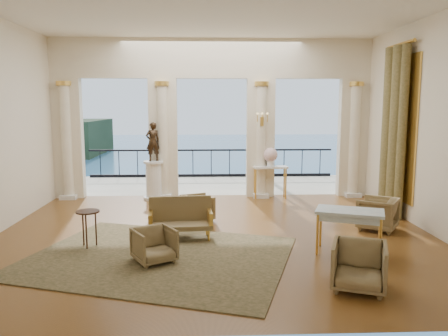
{
  "coord_description": "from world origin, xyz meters",
  "views": [
    {
      "loc": [
        -0.13,
        -8.73,
        2.66
      ],
      "look_at": [
        0.22,
        0.6,
        1.31
      ],
      "focal_mm": 35.0,
      "sensor_mm": 36.0,
      "label": 1
    }
  ],
  "objects_px": {
    "armchair_c": "(377,212)",
    "pedestal": "(154,181)",
    "armchair_a": "(154,244)",
    "armchair_d": "(198,207)",
    "settee": "(181,218)",
    "statue": "(153,142)",
    "side_table": "(88,216)",
    "game_table": "(350,215)",
    "armchair_b": "(359,264)",
    "console_table": "(270,172)"
  },
  "relations": [
    {
      "from": "armchair_c",
      "to": "pedestal",
      "type": "height_order",
      "value": "pedestal"
    },
    {
      "from": "armchair_a",
      "to": "armchair_c",
      "type": "distance_m",
      "value": 4.88
    },
    {
      "from": "armchair_a",
      "to": "armchair_d",
      "type": "xyz_separation_m",
      "value": [
        0.68,
        2.69,
        0.0
      ]
    },
    {
      "from": "armchair_c",
      "to": "pedestal",
      "type": "relative_size",
      "value": 0.7
    },
    {
      "from": "settee",
      "to": "statue",
      "type": "height_order",
      "value": "statue"
    },
    {
      "from": "side_table",
      "to": "armchair_d",
      "type": "bearing_deg",
      "value": 42.87
    },
    {
      "from": "armchair_c",
      "to": "game_table",
      "type": "relative_size",
      "value": 0.59
    },
    {
      "from": "settee",
      "to": "armchair_c",
      "type": "bearing_deg",
      "value": 1.22
    },
    {
      "from": "armchair_a",
      "to": "armchair_b",
      "type": "relative_size",
      "value": 0.85
    },
    {
      "from": "armchair_c",
      "to": "console_table",
      "type": "xyz_separation_m",
      "value": [
        -1.84,
        3.31,
        0.38
      ]
    },
    {
      "from": "armchair_c",
      "to": "armchair_b",
      "type": "bearing_deg",
      "value": 8.62
    },
    {
      "from": "armchair_a",
      "to": "statue",
      "type": "xyz_separation_m",
      "value": [
        -0.62,
        5.05,
        1.31
      ]
    },
    {
      "from": "side_table",
      "to": "armchair_b",
      "type": "bearing_deg",
      "value": -24.91
    },
    {
      "from": "settee",
      "to": "side_table",
      "type": "height_order",
      "value": "settee"
    },
    {
      "from": "statue",
      "to": "console_table",
      "type": "bearing_deg",
      "value": 156.84
    },
    {
      "from": "armchair_c",
      "to": "side_table",
      "type": "height_order",
      "value": "armchair_c"
    },
    {
      "from": "statue",
      "to": "pedestal",
      "type": "bearing_deg",
      "value": -87.46
    },
    {
      "from": "settee",
      "to": "side_table",
      "type": "xyz_separation_m",
      "value": [
        -1.69,
        -0.51,
        0.19
      ]
    },
    {
      "from": "settee",
      "to": "pedestal",
      "type": "relative_size",
      "value": 1.18
    },
    {
      "from": "armchair_b",
      "to": "console_table",
      "type": "relative_size",
      "value": 0.78
    },
    {
      "from": "armchair_c",
      "to": "statue",
      "type": "distance_m",
      "value": 6.23
    },
    {
      "from": "console_table",
      "to": "armchair_c",
      "type": "bearing_deg",
      "value": -63.45
    },
    {
      "from": "armchair_b",
      "to": "pedestal",
      "type": "xyz_separation_m",
      "value": [
        -3.71,
        6.27,
        0.14
      ]
    },
    {
      "from": "armchair_b",
      "to": "statue",
      "type": "height_order",
      "value": "statue"
    },
    {
      "from": "settee",
      "to": "pedestal",
      "type": "distance_m",
      "value": 3.84
    },
    {
      "from": "armchair_a",
      "to": "game_table",
      "type": "distance_m",
      "value": 3.49
    },
    {
      "from": "settee",
      "to": "game_table",
      "type": "xyz_separation_m",
      "value": [
        3.09,
        -1.01,
        0.31
      ]
    },
    {
      "from": "settee",
      "to": "game_table",
      "type": "height_order",
      "value": "settee"
    },
    {
      "from": "armchair_a",
      "to": "settee",
      "type": "xyz_separation_m",
      "value": [
        0.37,
        1.34,
        0.08
      ]
    },
    {
      "from": "armchair_c",
      "to": "side_table",
      "type": "xyz_separation_m",
      "value": [
        -5.87,
        -0.96,
        0.22
      ]
    },
    {
      "from": "armchair_a",
      "to": "game_table",
      "type": "height_order",
      "value": "game_table"
    },
    {
      "from": "armchair_a",
      "to": "pedestal",
      "type": "bearing_deg",
      "value": 66.78
    },
    {
      "from": "armchair_c",
      "to": "game_table",
      "type": "xyz_separation_m",
      "value": [
        -1.09,
        -1.46,
        0.33
      ]
    },
    {
      "from": "statue",
      "to": "side_table",
      "type": "relative_size",
      "value": 1.54
    },
    {
      "from": "game_table",
      "to": "armchair_b",
      "type": "bearing_deg",
      "value": -82.21
    },
    {
      "from": "armchair_d",
      "to": "settee",
      "type": "relative_size",
      "value": 0.51
    },
    {
      "from": "game_table",
      "to": "armchair_c",
      "type": "bearing_deg",
      "value": 73.87
    },
    {
      "from": "statue",
      "to": "armchair_a",
      "type": "bearing_deg",
      "value": 72.95
    },
    {
      "from": "armchair_c",
      "to": "console_table",
      "type": "height_order",
      "value": "console_table"
    },
    {
      "from": "game_table",
      "to": "console_table",
      "type": "height_order",
      "value": "console_table"
    },
    {
      "from": "statue",
      "to": "armchair_d",
      "type": "bearing_deg",
      "value": 94.78
    },
    {
      "from": "game_table",
      "to": "side_table",
      "type": "relative_size",
      "value": 1.87
    },
    {
      "from": "armchair_d",
      "to": "side_table",
      "type": "height_order",
      "value": "side_table"
    },
    {
      "from": "statue",
      "to": "console_table",
      "type": "relative_size",
      "value": 1.1
    },
    {
      "from": "statue",
      "to": "side_table",
      "type": "xyz_separation_m",
      "value": [
        -0.71,
        -4.22,
        -1.04
      ]
    },
    {
      "from": "armchair_a",
      "to": "pedestal",
      "type": "relative_size",
      "value": 0.6
    },
    {
      "from": "armchair_a",
      "to": "armchair_c",
      "type": "bearing_deg",
      "value": -8.74
    },
    {
      "from": "game_table",
      "to": "armchair_d",
      "type": "bearing_deg",
      "value": 160.21
    },
    {
      "from": "armchair_a",
      "to": "statue",
      "type": "distance_m",
      "value": 5.25
    },
    {
      "from": "game_table",
      "to": "armchair_a",
      "type": "bearing_deg",
      "value": -153.96
    }
  ]
}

